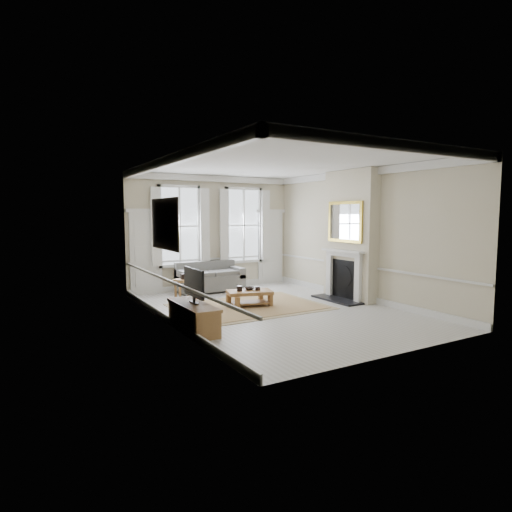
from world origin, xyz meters
TOP-DOWN VIEW (x-y plane):
  - floor at (0.00, 0.00)m, footprint 7.20×7.20m
  - ceiling at (0.00, 0.00)m, footprint 7.20×7.20m
  - back_wall at (0.00, 3.60)m, footprint 5.20×0.00m
  - left_wall at (-2.60, 0.00)m, footprint 0.00×7.20m
  - right_wall at (2.60, 0.00)m, footprint 0.00×7.20m
  - window_left at (-1.05, 3.55)m, footprint 1.26×0.20m
  - window_right at (1.05, 3.55)m, footprint 1.26×0.20m
  - door_left at (-2.05, 3.56)m, footprint 0.90×0.08m
  - door_right at (2.05, 3.56)m, footprint 0.90×0.08m
  - painting at (-2.56, 0.30)m, footprint 0.05×1.66m
  - chimney_breast at (2.43, 0.20)m, footprint 0.35×1.70m
  - hearth at (2.00, 0.20)m, footprint 0.55×1.50m
  - fireplace at (2.20, 0.20)m, footprint 0.21×1.45m
  - mirror at (2.21, 0.20)m, footprint 0.06×1.26m
  - sofa at (-0.33, 3.11)m, footprint 1.87×0.91m
  - side_table at (-1.35, 2.49)m, footprint 0.56×0.56m
  - rug at (-0.34, 0.69)m, footprint 3.50×2.60m
  - coffee_table at (-0.34, 0.69)m, footprint 1.20×0.90m
  - ceramic_pot_a at (-0.59, 0.74)m, footprint 0.13×0.13m
  - ceramic_pot_b at (-0.14, 0.64)m, footprint 0.12×0.12m
  - bowl at (-0.29, 0.79)m, footprint 0.34×0.34m
  - tv_stand at (-2.34, -0.65)m, footprint 0.48×1.51m
  - tv at (-2.32, -0.65)m, footprint 0.08×0.90m

SIDE VIEW (x-z plane):
  - floor at x=0.00m, z-range 0.00..0.00m
  - rug at x=-0.34m, z-range 0.00..0.02m
  - hearth at x=2.00m, z-range 0.00..0.05m
  - tv_stand at x=-2.34m, z-range 0.00..0.54m
  - coffee_table at x=-0.34m, z-range 0.12..0.52m
  - sofa at x=-0.33m, z-range -0.07..0.79m
  - side_table at x=-1.35m, z-range 0.15..0.68m
  - bowl at x=-0.29m, z-range 0.40..0.47m
  - ceramic_pot_b at x=-0.14m, z-range 0.40..0.49m
  - ceramic_pot_a at x=-0.59m, z-range 0.40..0.53m
  - fireplace at x=2.20m, z-range 0.07..1.40m
  - tv at x=-2.32m, z-range 0.59..1.27m
  - door_left at x=-2.05m, z-range 0.00..2.30m
  - door_right at x=2.05m, z-range 0.00..2.30m
  - back_wall at x=0.00m, z-range -0.90..4.30m
  - left_wall at x=-2.60m, z-range -1.90..5.30m
  - right_wall at x=2.60m, z-range -1.90..5.30m
  - chimney_breast at x=2.43m, z-range 0.01..3.39m
  - window_left at x=-1.05m, z-range 0.80..3.00m
  - window_right at x=1.05m, z-range 0.80..3.00m
  - painting at x=-2.56m, z-range 1.52..2.58m
  - mirror at x=2.21m, z-range 1.52..2.58m
  - ceiling at x=0.00m, z-range 3.40..3.40m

